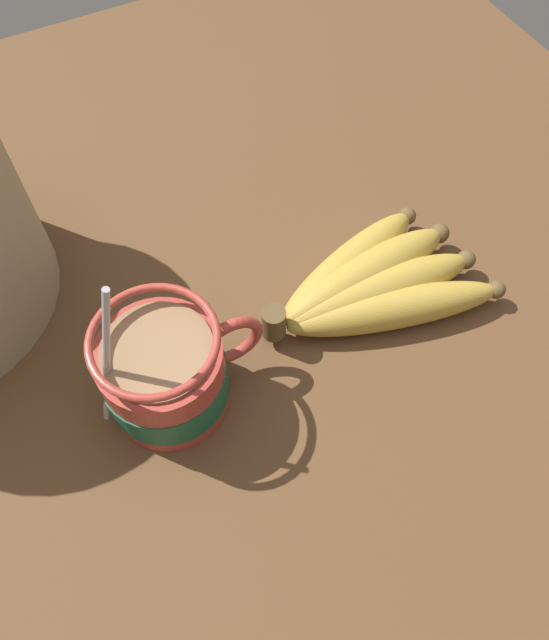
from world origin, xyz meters
The scene contains 3 objects.
table centered at (0.00, 0.00, 1.74)cm, with size 103.60×103.60×3.49cm.
coffee_mug centered at (-4.46, -0.96, 7.52)cm, with size 13.61×9.51×16.48cm.
banana_bunch centered at (14.64, 0.00, 5.38)cm, with size 20.60×13.83×4.26cm.
Camera 1 is at (-6.79, -23.35, 49.49)cm, focal length 35.00 mm.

